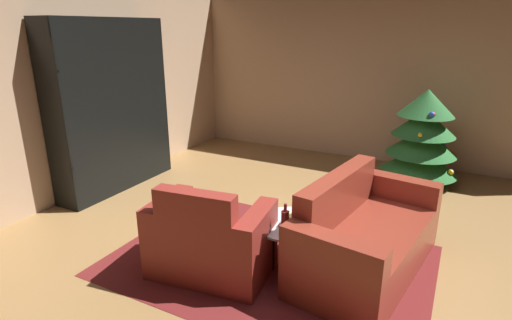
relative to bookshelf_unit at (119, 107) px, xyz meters
name	(u,v)px	position (x,y,z in m)	size (l,w,h in m)	color
ground_plane	(295,256)	(2.85, -0.69, -1.10)	(8.10, 8.10, 0.00)	olive
wall_back	(379,79)	(2.85, 2.71, 0.22)	(6.30, 0.06, 2.64)	tan
wall_left	(58,96)	(-0.27, -0.69, 0.22)	(0.06, 6.87, 2.64)	tan
area_rug	(270,260)	(2.67, -0.89, -1.09)	(2.88, 2.05, 0.01)	maroon
bookshelf_unit	(119,107)	(0.00, 0.00, 0.00)	(0.40, 1.75, 2.23)	black
armchair_red	(210,242)	(2.28, -1.31, -0.79)	(1.11, 0.79, 0.88)	maroon
couch_red	(364,238)	(3.46, -0.59, -0.79)	(1.06, 1.79, 0.86)	maroon
coffee_table	(291,227)	(2.86, -0.86, -0.70)	(0.68, 0.68, 0.43)	black
book_stack_on_table	(293,221)	(2.90, -0.91, -0.62)	(0.22, 0.18, 0.10)	gray
bottle_on_table	(285,221)	(2.88, -1.04, -0.56)	(0.07, 0.07, 0.26)	maroon
decorated_tree	(422,137)	(3.65, 1.90, -0.43)	(1.04, 1.04, 1.33)	brown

